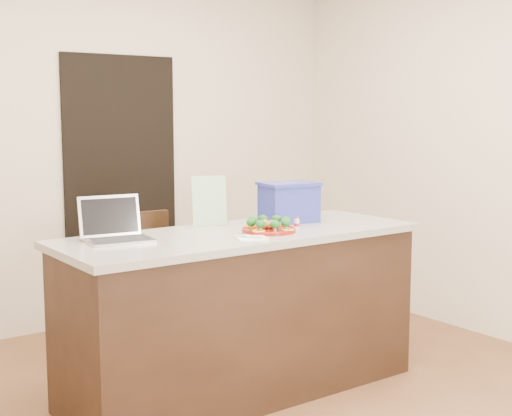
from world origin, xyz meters
TOP-DOWN VIEW (x-y plane):
  - ground at (0.00, 0.00)m, footprint 4.00×4.00m
  - room_shell at (0.00, 0.00)m, footprint 4.00×4.00m
  - doorway at (0.10, 1.98)m, footprint 0.90×0.02m
  - island at (0.00, 0.25)m, footprint 2.06×0.76m
  - plate at (0.12, 0.15)m, footprint 0.30×0.30m
  - meatballs at (0.12, 0.16)m, footprint 0.12×0.12m
  - broccoli at (0.12, 0.15)m, footprint 0.25×0.25m
  - pepper_rings at (0.12, 0.15)m, footprint 0.28×0.28m
  - napkin at (-0.08, 0.04)m, footprint 0.20×0.20m
  - fork at (-0.10, 0.04)m, footprint 0.07×0.13m
  - knife at (-0.05, 0.02)m, footprint 0.04×0.18m
  - yogurt_bottle at (0.32, 0.15)m, footprint 0.03×0.03m
  - laptop at (-0.69, 0.40)m, footprint 0.35×0.30m
  - leaflet at (-0.03, 0.53)m, footprint 0.21×0.10m
  - blue_box at (0.44, 0.38)m, footprint 0.36×0.28m
  - chair at (-0.26, 0.92)m, footprint 0.46×0.46m

SIDE VIEW (x-z plane):
  - ground at x=0.00m, z-range 0.00..0.00m
  - island at x=0.00m, z-range 0.00..0.92m
  - chair at x=-0.26m, z-range 0.07..1.03m
  - napkin at x=-0.08m, z-range 0.92..0.93m
  - fork at x=-0.10m, z-range 0.93..0.93m
  - knife at x=-0.05m, z-range 0.93..0.93m
  - plate at x=0.12m, z-range 0.92..0.94m
  - pepper_rings at x=0.12m, z-range 0.94..0.95m
  - yogurt_bottle at x=0.32m, z-range 0.91..0.98m
  - meatballs at x=0.12m, z-range 0.94..0.98m
  - broccoli at x=0.12m, z-range 0.96..1.00m
  - laptop at x=-0.69m, z-range 0.87..1.10m
  - doorway at x=0.10m, z-range 0.00..2.00m
  - blue_box at x=0.44m, z-range 0.92..1.16m
  - leaflet at x=-0.03m, z-range 0.92..1.21m
  - room_shell at x=0.00m, z-range -0.38..3.62m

